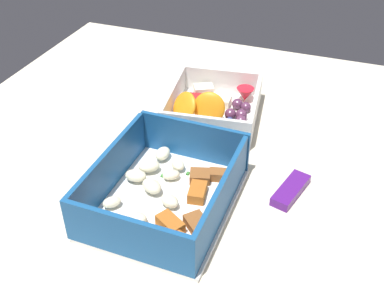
{
  "coord_description": "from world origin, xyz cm",
  "views": [
    {
      "loc": [
        48.75,
        17.58,
        42.53
      ],
      "look_at": [
        -1.01,
        -0.66,
        4.0
      ],
      "focal_mm": 43.92,
      "sensor_mm": 36.0,
      "label": 1
    }
  ],
  "objects_px": {
    "paper_cup_liner": "(217,79)",
    "pasta_container": "(165,192)",
    "candy_bar": "(291,190)",
    "fruit_bowl": "(213,108)"
  },
  "relations": [
    {
      "from": "pasta_container",
      "to": "fruit_bowl",
      "type": "bearing_deg",
      "value": -177.12
    },
    {
      "from": "pasta_container",
      "to": "fruit_bowl",
      "type": "xyz_separation_m",
      "value": [
        -0.21,
        -0.01,
        -0.0
      ]
    },
    {
      "from": "candy_bar",
      "to": "paper_cup_liner",
      "type": "bearing_deg",
      "value": -144.16
    },
    {
      "from": "paper_cup_liner",
      "to": "pasta_container",
      "type": "bearing_deg",
      "value": 6.01
    },
    {
      "from": "pasta_container",
      "to": "candy_bar",
      "type": "relative_size",
      "value": 2.82
    },
    {
      "from": "pasta_container",
      "to": "paper_cup_liner",
      "type": "relative_size",
      "value": 5.6
    },
    {
      "from": "fruit_bowl",
      "to": "candy_bar",
      "type": "distance_m",
      "value": 0.2
    },
    {
      "from": "candy_bar",
      "to": "pasta_container",
      "type": "bearing_deg",
      "value": -63.01
    },
    {
      "from": "fruit_bowl",
      "to": "candy_bar",
      "type": "xyz_separation_m",
      "value": [
        0.14,
        0.15,
        -0.01
      ]
    },
    {
      "from": "fruit_bowl",
      "to": "pasta_container",
      "type": "bearing_deg",
      "value": 1.74
    }
  ]
}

